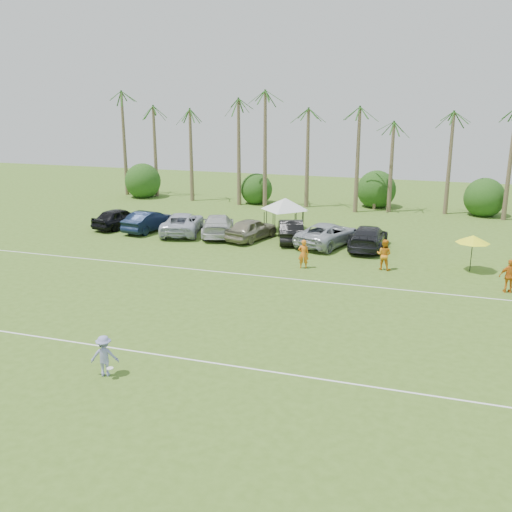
% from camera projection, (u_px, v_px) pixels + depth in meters
% --- Properties ---
extents(ground, '(120.00, 120.00, 0.00)m').
position_uv_depth(ground, '(111.00, 372.00, 22.97)').
color(ground, '#42641E').
rests_on(ground, ground).
extents(field_lines, '(80.00, 12.10, 0.01)m').
position_uv_depth(field_lines, '(193.00, 305.00, 30.30)').
color(field_lines, white).
rests_on(field_lines, ground).
extents(palm_tree_0, '(2.40, 2.40, 8.90)m').
position_uv_depth(palm_tree_0, '(119.00, 127.00, 62.29)').
color(palm_tree_0, brown).
rests_on(palm_tree_0, ground).
extents(palm_tree_1, '(2.40, 2.40, 9.90)m').
position_uv_depth(palm_tree_1, '(159.00, 119.00, 60.57)').
color(palm_tree_1, brown).
rests_on(palm_tree_1, ground).
extents(palm_tree_2, '(2.40, 2.40, 10.90)m').
position_uv_depth(palm_tree_2, '(203.00, 111.00, 58.84)').
color(palm_tree_2, brown).
rests_on(palm_tree_2, ground).
extents(palm_tree_3, '(2.40, 2.40, 11.90)m').
position_uv_depth(palm_tree_3, '(239.00, 103.00, 57.43)').
color(palm_tree_3, brown).
rests_on(palm_tree_3, ground).
extents(palm_tree_4, '(2.40, 2.40, 8.90)m').
position_uv_depth(palm_tree_4, '(277.00, 130.00, 56.93)').
color(palm_tree_4, brown).
rests_on(palm_tree_4, ground).
extents(palm_tree_5, '(2.40, 2.40, 9.90)m').
position_uv_depth(palm_tree_5, '(316.00, 121.00, 55.51)').
color(palm_tree_5, brown).
rests_on(palm_tree_5, ground).
extents(palm_tree_6, '(2.40, 2.40, 10.90)m').
position_uv_depth(palm_tree_6, '(358.00, 113.00, 54.09)').
color(palm_tree_6, brown).
rests_on(palm_tree_6, ground).
extents(palm_tree_7, '(2.40, 2.40, 11.90)m').
position_uv_depth(palm_tree_7, '(402.00, 104.00, 52.67)').
color(palm_tree_7, brown).
rests_on(palm_tree_7, ground).
extents(palm_tree_8, '(2.40, 2.40, 8.90)m').
position_uv_depth(palm_tree_8, '(456.00, 133.00, 51.88)').
color(palm_tree_8, brown).
rests_on(palm_tree_8, ground).
extents(bush_tree_0, '(4.00, 4.00, 4.00)m').
position_uv_depth(bush_tree_0, '(150.00, 179.00, 63.85)').
color(bush_tree_0, brown).
rests_on(bush_tree_0, ground).
extents(bush_tree_1, '(4.00, 4.00, 4.00)m').
position_uv_depth(bush_tree_1, '(261.00, 184.00, 59.98)').
color(bush_tree_1, brown).
rests_on(bush_tree_1, ground).
extents(bush_tree_2, '(4.00, 4.00, 4.00)m').
position_uv_depth(bush_tree_2, '(376.00, 190.00, 56.41)').
color(bush_tree_2, brown).
rests_on(bush_tree_2, ground).
extents(bush_tree_3, '(4.00, 4.00, 4.00)m').
position_uv_depth(bush_tree_3, '(484.00, 195.00, 53.44)').
color(bush_tree_3, brown).
rests_on(bush_tree_3, ground).
extents(sideline_player_a, '(0.77, 0.60, 1.89)m').
position_uv_depth(sideline_player_a, '(303.00, 254.00, 36.61)').
color(sideline_player_a, orange).
rests_on(sideline_player_a, ground).
extents(sideline_player_b, '(1.10, 0.94, 1.99)m').
position_uv_depth(sideline_player_b, '(384.00, 255.00, 36.28)').
color(sideline_player_b, orange).
rests_on(sideline_player_b, ground).
extents(sideline_player_c, '(1.20, 0.67, 1.93)m').
position_uv_depth(sideline_player_c, '(510.00, 276.00, 32.02)').
color(sideline_player_c, orange).
rests_on(sideline_player_c, ground).
extents(canopy_tent_left, '(3.94, 3.94, 3.20)m').
position_uv_depth(canopy_tent_left, '(284.00, 199.00, 45.95)').
color(canopy_tent_left, black).
rests_on(canopy_tent_left, ground).
extents(canopy_tent_right, '(3.86, 3.86, 3.13)m').
position_uv_depth(canopy_tent_right, '(285.00, 198.00, 46.64)').
color(canopy_tent_right, black).
rests_on(canopy_tent_right, ground).
extents(market_umbrella, '(2.11, 2.11, 2.35)m').
position_uv_depth(market_umbrella, '(473.00, 239.00, 35.60)').
color(market_umbrella, black).
rests_on(market_umbrella, ground).
extents(frisbee_player, '(1.24, 0.97, 1.69)m').
position_uv_depth(frisbee_player, '(104.00, 356.00, 22.46)').
color(frisbee_player, '#8789C0').
rests_on(frisbee_player, ground).
extents(parked_car_0, '(3.14, 5.31, 1.69)m').
position_uv_depth(parked_car_0, '(119.00, 218.00, 47.92)').
color(parked_car_0, black).
rests_on(parked_car_0, ground).
extents(parked_car_1, '(2.61, 5.37, 1.69)m').
position_uv_depth(parked_car_1, '(149.00, 221.00, 46.77)').
color(parked_car_1, black).
rests_on(parked_car_1, ground).
extents(parked_car_2, '(4.28, 6.61, 1.69)m').
position_uv_depth(parked_car_2, '(182.00, 223.00, 45.95)').
color(parked_car_2, silver).
rests_on(parked_car_2, ground).
extents(parked_car_3, '(4.07, 6.29, 1.69)m').
position_uv_depth(parked_car_3, '(218.00, 225.00, 45.27)').
color(parked_car_3, '#BCBCBC').
rests_on(parked_car_3, ground).
extents(parked_car_4, '(3.30, 5.33, 1.69)m').
position_uv_depth(parked_car_4, '(251.00, 229.00, 43.94)').
color(parked_car_4, gray).
rests_on(parked_car_4, ground).
extents(parked_car_5, '(3.28, 5.44, 1.69)m').
position_uv_depth(parked_car_5, '(290.00, 230.00, 43.51)').
color(parked_car_5, black).
rests_on(parked_car_5, ground).
extents(parked_car_6, '(4.58, 6.67, 1.69)m').
position_uv_depth(parked_car_6, '(328.00, 234.00, 42.30)').
color(parked_car_6, '#A5ABB1').
rests_on(parked_car_6, ground).
extents(parked_car_7, '(2.43, 5.86, 1.69)m').
position_uv_depth(parked_car_7, '(368.00, 237.00, 41.35)').
color(parked_car_7, black).
rests_on(parked_car_7, ground).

